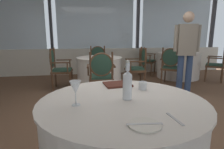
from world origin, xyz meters
TOP-DOWN VIEW (x-y plane):
  - ground_plane at (0.00, 0.00)m, footprint 11.89×11.89m
  - window_wall_far at (0.00, 3.44)m, footprint 9.15×0.14m
  - foreground_table at (-0.23, -1.45)m, footprint 1.32×1.32m
  - side_plate at (-0.21, -1.89)m, footprint 0.19×0.19m
  - butter_knife at (-0.21, -1.89)m, footprint 0.21×0.04m
  - dinner_fork at (-0.00, -1.84)m, footprint 0.03×0.18m
  - water_bottle at (-0.19, -1.44)m, footprint 0.07×0.07m
  - wine_glass at (-0.60, -1.50)m, footprint 0.09×0.09m
  - water_tumbler at (0.02, -1.20)m, footprint 0.08×0.08m
  - menu_book at (-0.19, -1.01)m, footprint 0.29×0.26m
  - background_table_0 at (-0.10, 1.59)m, footprint 1.09×1.09m
  - dining_chair_0_0 at (-1.08, 1.65)m, footprint 0.50×0.56m
  - dining_chair_0_1 at (-0.17, 0.62)m, footprint 0.56×0.50m
  - dining_chair_0_2 at (0.87, 1.52)m, footprint 0.50×0.56m
  - dining_chair_0_3 at (-0.04, 2.56)m, footprint 0.56×0.50m
  - background_table_1 at (2.41, 2.36)m, footprint 1.28×1.28m
  - dining_chair_1_0 at (3.08, 3.19)m, footprint 0.66×0.65m
  - dining_chair_1_1 at (1.58, 3.03)m, footprint 0.65×0.66m
  - dining_chair_1_2 at (1.73, 1.52)m, footprint 0.66×0.65m
  - dining_chair_1_3 at (3.24, 1.69)m, footprint 0.65×0.66m
  - diner_person_0 at (1.66, 0.79)m, footprint 0.51×0.30m

SIDE VIEW (x-z plane):
  - ground_plane at x=0.00m, z-range 0.00..0.00m
  - background_table_1 at x=2.41m, z-range 0.00..0.76m
  - foreground_table at x=-0.23m, z-range 0.00..0.76m
  - background_table_0 at x=-0.10m, z-range 0.00..0.76m
  - dining_chair_1_1 at x=1.58m, z-range 0.08..0.97m
  - dining_chair_1_0 at x=3.08m, z-range 0.08..1.00m
  - dining_chair_1_3 at x=3.24m, z-range 0.08..1.04m
  - dining_chair_1_2 at x=1.73m, z-range 0.07..1.05m
  - dining_chair_0_3 at x=-0.04m, z-range 0.07..1.05m
  - dining_chair_0_0 at x=-1.08m, z-range 0.08..1.06m
  - dining_chair_0_1 at x=-0.17m, z-range 0.08..1.06m
  - dining_chair_0_2 at x=0.87m, z-range 0.08..1.07m
  - dinner_fork at x=0.00m, z-range 0.76..0.76m
  - side_plate at x=-0.21m, z-range 0.76..0.77m
  - menu_book at x=-0.19m, z-range 0.76..0.78m
  - butter_knife at x=-0.21m, z-range 0.77..0.77m
  - water_tumbler at x=0.02m, z-range 0.76..0.84m
  - water_bottle at x=-0.19m, z-range 0.73..1.04m
  - wine_glass at x=-0.60m, z-range 0.80..0.98m
  - diner_person_0 at x=1.66m, z-range 0.13..1.88m
  - window_wall_far at x=0.00m, z-range -0.30..2.64m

